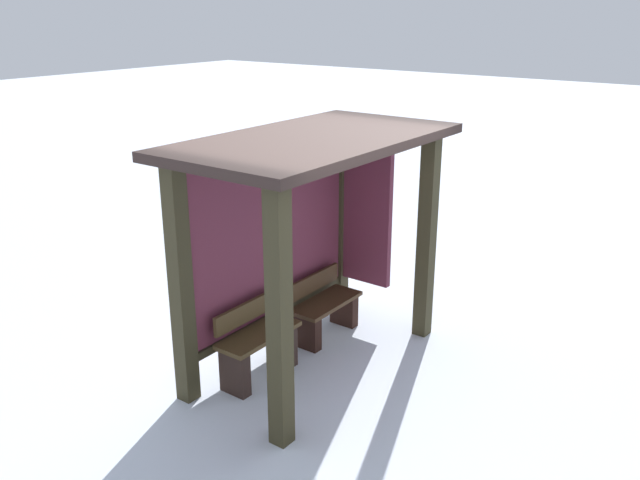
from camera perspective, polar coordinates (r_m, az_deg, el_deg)
ground_plane at (r=7.16m, az=-0.38°, el=-10.36°), size 60.00×60.00×0.00m
bus_shelter at (r=6.68m, az=-1.22°, el=3.14°), size 2.96×1.60×2.39m
bench_left_inside at (r=6.77m, az=-5.31°, el=-8.92°), size 0.92×0.36×0.77m
bench_center_inside at (r=7.58m, az=0.37°, el=-5.95°), size 0.92×0.38×0.71m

